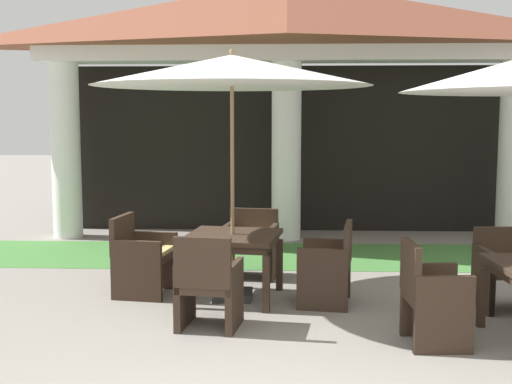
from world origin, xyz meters
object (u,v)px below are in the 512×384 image
patio_umbrella_near_foreground (232,72)px  patio_chair_near_foreground_north (251,245)px  patio_chair_near_foreground_east (328,266)px  patio_chair_near_foreground_south (208,286)px  patio_chair_near_foreground_west (142,257)px  patio_table_near_foreground (233,243)px  patio_chair_mid_left_west (432,298)px  patio_chair_mid_left_north (507,271)px

patio_umbrella_near_foreground → patio_chair_near_foreground_north: size_ratio=3.58×
patio_umbrella_near_foreground → patio_chair_near_foreground_east: (1.03, -0.15, -2.04)m
patio_chair_near_foreground_south → patio_chair_near_foreground_east: (1.18, 0.88, 0.00)m
patio_chair_near_foreground_south → patio_chair_near_foreground_west: bearing=135.0°
patio_table_near_foreground → patio_chair_near_foreground_north: 1.06m
patio_chair_near_foreground_west → patio_chair_mid_left_west: (2.88, -1.53, -0.01)m
patio_table_near_foreground → patio_chair_near_foreground_north: bearing=82.0°
patio_umbrella_near_foreground → patio_chair_near_foreground_north: (0.14, 1.03, -2.05)m
patio_chair_near_foreground_east → patio_chair_mid_left_west: 1.48m
patio_table_near_foreground → patio_chair_near_foreground_west: size_ratio=1.23×
patio_umbrella_near_foreground → patio_chair_mid_left_west: bearing=-36.8°
patio_chair_near_foreground_west → patio_chair_mid_left_north: 3.91m
patio_umbrella_near_foreground → patio_chair_mid_left_west: size_ratio=3.26×
patio_umbrella_near_foreground → patio_chair_near_foreground_east: patio_umbrella_near_foreground is taller
patio_umbrella_near_foreground → patio_chair_near_foreground_east: 2.29m
patio_umbrella_near_foreground → patio_chair_near_foreground_west: (-1.03, 0.15, -2.03)m
patio_table_near_foreground → patio_chair_near_foreground_west: patio_chair_near_foreground_west is taller
patio_chair_mid_left_west → patio_chair_near_foreground_east: bearing=-150.1°
patio_table_near_foreground → patio_chair_mid_left_north: patio_chair_mid_left_north is taller
patio_chair_near_foreground_east → patio_chair_mid_left_north: size_ratio=1.06×
patio_table_near_foreground → patio_chair_mid_left_north: 2.88m
patio_chair_near_foreground_south → patio_umbrella_near_foreground: bearing=90.0°
patio_chair_near_foreground_north → patio_chair_near_foreground_west: bearing=44.9°
patio_table_near_foreground → patio_chair_mid_left_north: bearing=-4.6°
patio_chair_mid_left_north → patio_chair_near_foreground_east: bearing=-6.3°
patio_chair_near_foreground_west → patio_table_near_foreground: bearing=90.0°
patio_chair_near_foreground_south → patio_chair_mid_left_west: (1.99, -0.35, 0.01)m
patio_table_near_foreground → patio_umbrella_near_foreground: (0.00, -0.00, 1.83)m
patio_table_near_foreground → patio_umbrella_near_foreground: bearing=-82.9°
patio_umbrella_near_foreground → patio_chair_near_foreground_east: bearing=-8.0°
patio_umbrella_near_foreground → patio_chair_near_foreground_west: bearing=172.0°
patio_chair_near_foreground_east → patio_chair_near_foreground_west: (-2.06, 0.29, 0.01)m
patio_table_near_foreground → patio_chair_near_foreground_east: bearing=-8.0°
patio_table_near_foreground → patio_chair_near_foreground_north: size_ratio=1.32×
patio_chair_mid_left_west → patio_chair_near_foreground_west: bearing=-121.5°
patio_chair_near_foreground_south → patio_chair_near_foreground_east: size_ratio=1.04×
patio_chair_mid_left_north → patio_chair_near_foreground_south: bearing=11.3°
patio_chair_near_foreground_south → patio_chair_near_foreground_west: (-0.88, 1.18, 0.02)m
patio_umbrella_near_foreground → patio_chair_near_foreground_north: patio_umbrella_near_foreground is taller
patio_umbrella_near_foreground → patio_chair_mid_left_north: patio_umbrella_near_foreground is taller
patio_chair_near_foreground_south → patio_chair_mid_left_north: 3.12m
patio_chair_near_foreground_east → patio_chair_mid_left_north: patio_chair_near_foreground_east is taller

